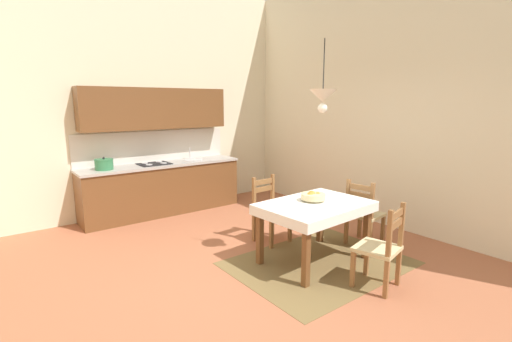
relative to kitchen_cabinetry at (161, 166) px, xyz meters
name	(u,v)px	position (x,y,z in m)	size (l,w,h in m)	color
ground_plane	(260,279)	(-0.12, -2.99, -0.91)	(5.99, 7.13, 0.10)	#A86042
wall_back	(144,99)	(-0.12, 0.33, 1.17)	(5.99, 0.12, 4.04)	beige
wall_right	(404,98)	(2.64, -2.99, 1.17)	(0.12, 7.13, 4.04)	beige
area_rug	(319,263)	(0.66, -3.20, -0.85)	(2.10, 1.60, 0.01)	brown
kitchen_cabinetry	(161,166)	(0.00, 0.00, 0.00)	(2.81, 0.63, 2.20)	brown
dining_table	(315,213)	(0.66, -3.10, -0.23)	(1.37, 1.00, 0.75)	brown
dining_chair_window_side	(364,214)	(1.59, -3.15, -0.41)	(0.47, 0.47, 0.93)	#D1BC89
dining_chair_camera_side	(381,248)	(0.73, -3.99, -0.41)	(0.50, 0.50, 0.93)	#D1BC89
dining_chair_kitchen_side	(270,211)	(0.66, -2.24, -0.41)	(0.45, 0.45, 0.93)	#D1BC89
fruit_bowl	(313,196)	(0.70, -3.03, -0.04)	(0.30, 0.30, 0.12)	beige
pendant_lamp	(323,97)	(0.58, -3.24, 1.17)	(0.32, 0.32, 0.80)	black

